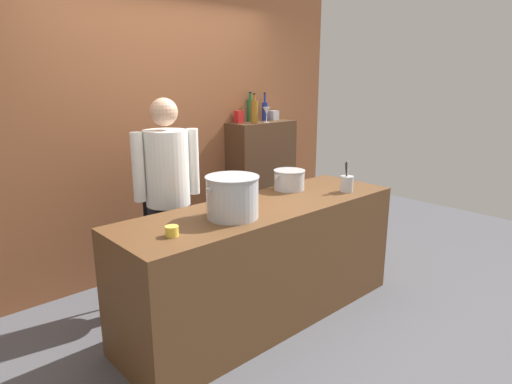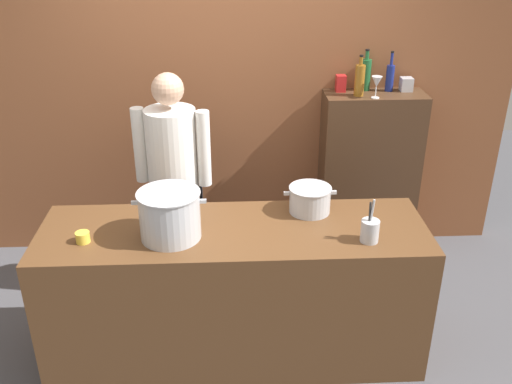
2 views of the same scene
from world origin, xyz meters
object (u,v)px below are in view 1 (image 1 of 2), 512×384
(chef, at_px, (168,189))
(utensil_crock, at_px, (347,183))
(spice_tin_red, at_px, (239,117))
(wine_bottle_cobalt, at_px, (265,111))
(wine_glass_short, at_px, (267,111))
(spice_tin_silver, at_px, (274,115))
(wine_bottle_green, at_px, (250,110))
(butter_jar, at_px, (172,231))
(stockpot_small, at_px, (289,180))
(wine_bottle_amber, at_px, (254,111))
(stockpot_large, at_px, (232,197))

(chef, height_order, utensil_crock, chef)
(utensil_crock, height_order, spice_tin_red, spice_tin_red)
(wine_bottle_cobalt, height_order, wine_glass_short, wine_bottle_cobalt)
(chef, height_order, spice_tin_silver, chef)
(wine_bottle_green, relative_size, spice_tin_red, 2.49)
(butter_jar, height_order, spice_tin_red, spice_tin_red)
(wine_glass_short, bearing_deg, chef, -164.34)
(wine_glass_short, bearing_deg, stockpot_small, -123.39)
(wine_bottle_cobalt, bearing_deg, utensil_crock, -107.03)
(stockpot_small, height_order, wine_bottle_cobalt, wine_bottle_cobalt)
(wine_bottle_amber, bearing_deg, spice_tin_silver, 15.52)
(wine_bottle_green, height_order, spice_tin_red, wine_bottle_green)
(wine_bottle_cobalt, distance_m, spice_tin_silver, 0.14)
(stockpot_large, xyz_separation_m, spice_tin_red, (1.19, 1.33, 0.37))
(wine_bottle_amber, xyz_separation_m, spice_tin_red, (-0.11, 0.11, -0.06))
(wine_bottle_cobalt, bearing_deg, wine_bottle_green, 168.80)
(chef, distance_m, wine_bottle_green, 1.63)
(wine_bottle_cobalt, relative_size, wine_glass_short, 1.86)
(stockpot_small, bearing_deg, wine_bottle_green, 63.46)
(utensil_crock, height_order, wine_bottle_green, wine_bottle_green)
(utensil_crock, bearing_deg, wine_bottle_cobalt, 72.97)
(wine_bottle_green, bearing_deg, chef, -156.28)
(butter_jar, height_order, spice_tin_silver, spice_tin_silver)
(wine_bottle_cobalt, bearing_deg, spice_tin_red, 179.70)
(stockpot_small, bearing_deg, butter_jar, -167.03)
(chef, relative_size, wine_bottle_amber, 5.55)
(spice_tin_silver, bearing_deg, chef, -161.35)
(chef, distance_m, spice_tin_silver, 1.88)
(stockpot_small, bearing_deg, utensil_crock, -52.10)
(wine_bottle_amber, bearing_deg, wine_glass_short, -32.34)
(wine_bottle_cobalt, height_order, spice_tin_silver, wine_bottle_cobalt)
(stockpot_small, distance_m, wine_bottle_amber, 1.17)
(stockpot_small, distance_m, spice_tin_silver, 1.42)
(utensil_crock, xyz_separation_m, butter_jar, (-1.61, 0.07, -0.04))
(wine_bottle_cobalt, height_order, spice_tin_red, wine_bottle_cobalt)
(wine_bottle_green, bearing_deg, spice_tin_silver, -7.59)
(spice_tin_silver, bearing_deg, stockpot_large, -141.79)
(butter_jar, bearing_deg, wine_glass_short, 31.97)
(chef, xyz_separation_m, wine_bottle_cobalt, (1.60, 0.59, 0.49))
(stockpot_large, bearing_deg, wine_bottle_green, 44.79)
(spice_tin_red, bearing_deg, stockpot_small, -108.58)
(wine_bottle_green, relative_size, wine_bottle_cobalt, 1.03)
(stockpot_large, relative_size, spice_tin_silver, 4.11)
(wine_bottle_amber, distance_m, wine_glass_short, 0.13)
(wine_bottle_amber, bearing_deg, stockpot_large, -136.84)
(chef, height_order, butter_jar, chef)
(chef, xyz_separation_m, stockpot_small, (0.87, -0.48, 0.02))
(wine_bottle_green, xyz_separation_m, spice_tin_red, (-0.19, -0.03, -0.06))
(wine_bottle_green, bearing_deg, butter_jar, -143.08)
(utensil_crock, bearing_deg, wine_glass_short, 76.81)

